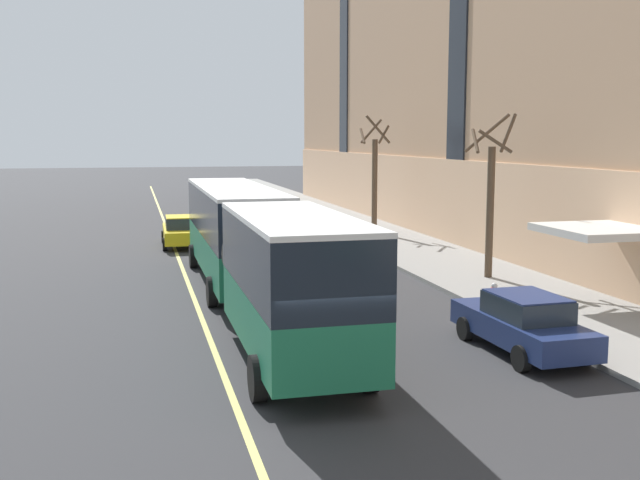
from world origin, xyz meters
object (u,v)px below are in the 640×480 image
(taxi_cab, at_px, (182,231))
(street_tree_far_downtown, at_px, (374,175))
(parked_car_navy_3, at_px, (523,323))
(street_tree_far_uptown, at_px, (490,196))
(fire_hydrant, at_px, (494,294))
(city_bus, at_px, (252,244))
(parked_car_champagne_1, at_px, (314,225))

(taxi_cab, relative_size, street_tree_far_downtown, 0.72)
(parked_car_navy_3, xyz_separation_m, street_tree_far_uptown, (3.65, 9.19, 2.51))
(street_tree_far_downtown, bearing_deg, taxi_cab, -170.43)
(taxi_cab, distance_m, fire_hydrant, 18.98)
(street_tree_far_uptown, xyz_separation_m, fire_hydrant, (-2.06, -4.53, -2.80))
(street_tree_far_downtown, bearing_deg, fire_hydrant, -96.22)
(city_bus, distance_m, street_tree_far_downtown, 19.30)
(parked_car_navy_3, height_order, taxi_cab, same)
(street_tree_far_uptown, bearing_deg, parked_car_champagne_1, 105.78)
(parked_car_champagne_1, height_order, street_tree_far_uptown, street_tree_far_uptown)
(parked_car_champagne_1, xyz_separation_m, taxi_cab, (-7.17, -0.93, -0.00))
(parked_car_champagne_1, bearing_deg, street_tree_far_uptown, -74.22)
(street_tree_far_downtown, relative_size, fire_hydrant, 9.14)
(city_bus, bearing_deg, street_tree_far_downtown, 60.17)
(fire_hydrant, bearing_deg, parked_car_champagne_1, 95.39)
(city_bus, bearing_deg, taxi_cab, 94.93)
(taxi_cab, bearing_deg, parked_car_champagne_1, 7.37)
(taxi_cab, xyz_separation_m, street_tree_far_downtown, (10.87, 1.83, 2.61))
(taxi_cab, bearing_deg, parked_car_navy_3, -71.33)
(city_bus, xyz_separation_m, street_tree_far_downtown, (9.58, 16.71, 1.26))
(street_tree_far_downtown, bearing_deg, street_tree_far_uptown, -89.89)
(city_bus, xyz_separation_m, parked_car_navy_3, (5.96, -6.57, -1.36))
(taxi_cab, distance_m, street_tree_far_downtown, 11.33)
(city_bus, bearing_deg, parked_car_champagne_1, 69.59)
(city_bus, xyz_separation_m, street_tree_far_uptown, (9.61, 2.61, 1.15))
(parked_car_champagne_1, distance_m, taxi_cab, 7.23)
(city_bus, height_order, taxi_cab, city_bus)
(parked_car_navy_3, height_order, street_tree_far_downtown, street_tree_far_downtown)
(city_bus, height_order, street_tree_far_downtown, street_tree_far_downtown)
(street_tree_far_uptown, relative_size, street_tree_far_downtown, 0.95)
(city_bus, bearing_deg, fire_hydrant, -14.22)
(parked_car_champagne_1, distance_m, street_tree_far_downtown, 4.62)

